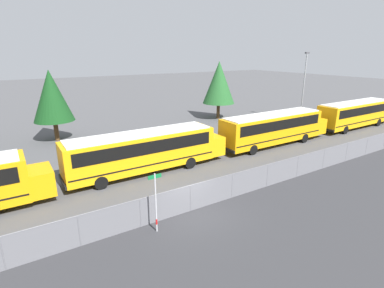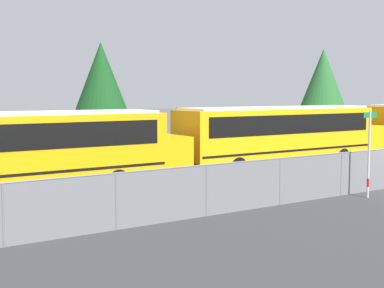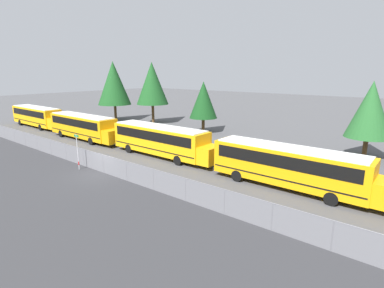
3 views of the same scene
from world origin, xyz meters
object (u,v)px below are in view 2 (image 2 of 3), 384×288
at_px(school_bus_1, 23,147).
at_px(street_sign, 369,152).
at_px(tree_0, 101,81).
at_px(school_bus_2, 282,132).
at_px(tree_2, 323,81).

bearing_deg(school_bus_1, street_sign, -33.93).
bearing_deg(tree_0, school_bus_1, -123.90).
height_order(school_bus_1, school_bus_2, same).
bearing_deg(street_sign, tree_0, 94.23).
bearing_deg(school_bus_2, tree_0, 108.60).
bearing_deg(street_sign, school_bus_2, 69.71).
height_order(school_bus_1, tree_0, tree_0).
bearing_deg(street_sign, tree_2, 46.46).
distance_m(school_bus_2, tree_0, 13.58).
xyz_separation_m(school_bus_1, tree_2, (29.03, 12.77, 2.97)).
bearing_deg(tree_0, school_bus_2, -71.40).
distance_m(school_bus_2, tree_2, 20.33).
xyz_separation_m(school_bus_2, street_sign, (-2.76, -7.46, -0.17)).
xyz_separation_m(school_bus_2, tree_0, (-4.24, 12.61, 2.71)).
xyz_separation_m(school_bus_1, street_sign, (10.31, -6.94, -0.17)).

